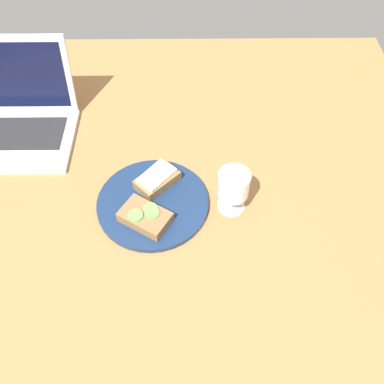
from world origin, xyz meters
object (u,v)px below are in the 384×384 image
Objects in this scene: laptop at (15,115)px; wine_glass at (233,186)px; sandwich_with_cucumber at (145,217)px; plate at (153,203)px; sandwich_with_cheese at (159,179)px.

wine_glass is at bearing -25.64° from laptop.
sandwich_with_cucumber is 0.42× the size of laptop.
laptop reaches higher than wine_glass.
sandwich_with_cheese is (1.31, 5.27, 2.28)cm from plate.
wine_glass is (18.09, -0.54, 6.67)cm from plate.
wine_glass reaches higher than plate.
wine_glass is (19.39, 4.72, 4.64)cm from sandwich_with_cucumber.
laptop is at bearing 144.97° from plate.
sandwich_with_cucumber is 20.49cm from wine_glass.
plate is 0.86× the size of laptop.
sandwich_with_cheese is 0.38× the size of laptop.
sandwich_with_cucumber is (-2.62, -10.53, -0.25)cm from sandwich_with_cheese.
laptop is at bearing 138.82° from sandwich_with_cucumber.
wine_glass reaches higher than sandwich_with_cucumber.
plate is 2.26× the size of sandwich_with_cheese.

